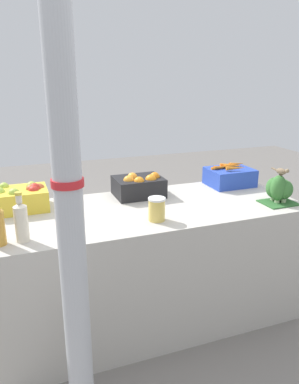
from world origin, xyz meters
name	(u,v)px	position (x,y,z in m)	size (l,w,h in m)	color
ground_plane	(150,315)	(0.00, 0.00, 0.00)	(10.00, 10.00, 0.00)	slate
market_table	(150,263)	(0.00, 0.00, 0.40)	(1.95, 0.80, 0.80)	#B7B2A8
support_pole	(69,210)	(-0.60, -0.73, 1.12)	(0.12, 0.12, 2.23)	#B7BABF
apple_crate	(21,198)	(-0.76, 0.24, 0.88)	(0.33, 0.26, 0.16)	gold
orange_crate	(139,186)	(0.01, 0.24, 0.88)	(0.33, 0.26, 0.16)	black
carrot_crate	(230,176)	(0.74, 0.25, 0.87)	(0.33, 0.26, 0.17)	#2847B7
broccoli_pile	(279,189)	(0.83, -0.21, 0.89)	(0.22, 0.20, 0.19)	#2D602D
juice_bottle_cloudy	(21,221)	(-0.78, -0.25, 0.91)	(0.07, 0.07, 0.26)	beige
pickle_jar	(157,209)	(-0.04, -0.23, 0.87)	(0.10, 0.10, 0.14)	#DBBC56
sparrow_bird	(282,171)	(0.81, -0.24, 1.02)	(0.05, 0.13, 0.05)	#4C3D2D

